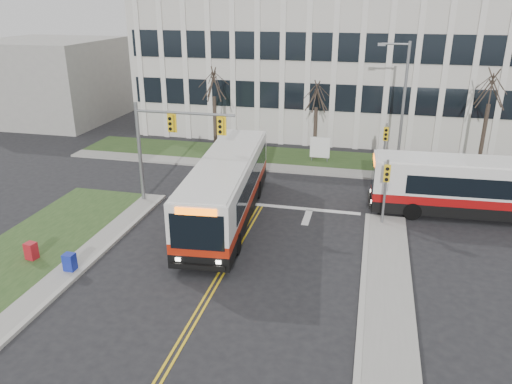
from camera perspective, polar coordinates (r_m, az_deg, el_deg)
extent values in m
plane|color=black|center=(23.47, -3.87, -9.08)|extent=(120.00, 120.00, 0.00)
cube|color=#9E9B93|center=(22.72, -25.40, -12.26)|extent=(1.20, 26.00, 0.14)
cube|color=#9E9B93|center=(18.58, 15.14, -18.96)|extent=(2.00, 26.00, 0.14)
cube|color=#9E9B93|center=(36.47, 10.74, 2.09)|extent=(44.00, 1.60, 0.14)
cube|color=#27421C|center=(39.13, 10.97, 3.39)|extent=(44.00, 5.00, 0.12)
cube|color=beige|center=(49.65, 12.21, 14.10)|extent=(40.00, 16.00, 12.00)
cube|color=#9E9B93|center=(56.10, -22.37, 11.73)|extent=(12.00, 12.00, 8.00)
cylinder|color=slate|center=(30.98, -13.13, 4.34)|extent=(0.22, 0.22, 6.20)
cylinder|color=slate|center=(29.14, -8.19, 8.92)|extent=(6.00, 0.16, 0.16)
cube|color=yellow|center=(29.43, -9.70, 7.75)|extent=(0.34, 0.24, 0.92)
cube|color=yellow|center=(28.42, -4.05, 7.52)|extent=(0.34, 0.24, 0.92)
cylinder|color=slate|center=(28.13, 14.51, -0.11)|extent=(0.14, 0.14, 3.80)
cube|color=yellow|center=(27.54, 14.74, 2.06)|extent=(0.34, 0.24, 0.92)
cylinder|color=slate|center=(36.20, 14.44, 4.69)|extent=(0.14, 0.14, 3.80)
cube|color=yellow|center=(35.70, 14.62, 6.44)|extent=(0.34, 0.24, 0.92)
cylinder|color=slate|center=(36.28, 16.42, 8.94)|extent=(0.20, 0.20, 9.20)
cylinder|color=slate|center=(35.62, 15.68, 15.98)|extent=(1.80, 0.14, 0.14)
cube|color=slate|center=(35.61, 14.18, 16.04)|extent=(0.50, 0.25, 0.18)
cylinder|color=slate|center=(38.74, 6.39, 4.15)|extent=(0.08, 0.08, 1.00)
cylinder|color=slate|center=(38.62, 8.16, 4.01)|extent=(0.08, 0.08, 1.00)
cube|color=white|center=(38.48, 7.32, 5.08)|extent=(1.50, 0.12, 1.60)
cylinder|color=#42352B|center=(40.37, -4.70, 7.58)|extent=(0.28, 0.28, 4.62)
cylinder|color=#42352B|center=(38.97, 6.76, 6.61)|extent=(0.28, 0.28, 4.09)
cylinder|color=#42352B|center=(39.24, 24.49, 5.57)|extent=(0.28, 0.28, 4.95)
cube|color=#162597|center=(24.67, -20.50, -7.64)|extent=(0.51, 0.46, 0.95)
cube|color=#AA151F|center=(26.41, -24.28, -6.26)|extent=(0.57, 0.53, 0.95)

